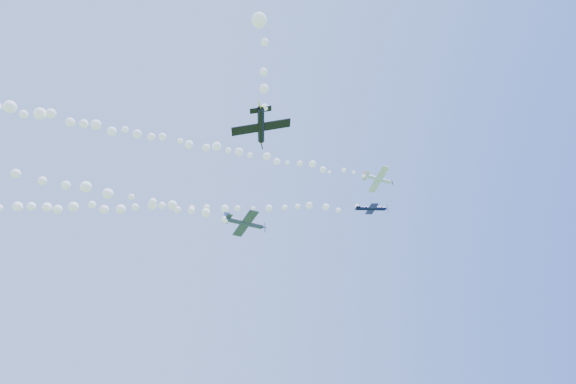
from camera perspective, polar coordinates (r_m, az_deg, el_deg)
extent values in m
cylinder|color=white|center=(94.85, 10.56, 1.55)|extent=(5.35, 2.65, 1.20)
cone|color=white|center=(96.01, 12.11, 1.12)|extent=(0.90, 0.90, 0.78)
cone|color=#9E2A12|center=(96.17, 12.33, 1.06)|extent=(0.36, 0.33, 0.28)
cube|color=black|center=(96.13, 12.27, 1.07)|extent=(0.16, 0.64, 1.67)
cube|color=white|center=(94.85, 10.69, 1.48)|extent=(1.92, 6.45, 2.22)
cube|color=white|center=(93.98, 9.24, 1.94)|extent=(0.97, 2.29, 0.83)
cube|color=#9E2A12|center=(94.34, 9.16, 2.13)|extent=(0.92, 0.46, 1.12)
sphere|color=black|center=(95.41, 10.94, 1.57)|extent=(0.74, 0.85, 0.86)
cylinder|color=#0C0C35|center=(88.67, 9.75, -1.94)|extent=(4.98, 3.05, 0.76)
cone|color=#0C0C35|center=(89.22, 11.53, -1.95)|extent=(0.86, 0.90, 0.70)
cone|color=white|center=(89.30, 11.78, -1.95)|extent=(0.35, 0.34, 0.25)
cube|color=black|center=(89.28, 11.71, -1.95)|extent=(0.16, 0.51, 1.64)
cube|color=#0C0C35|center=(88.67, 9.89, -2.01)|extent=(2.77, 6.41, 1.64)
cube|color=#0C0C35|center=(88.29, 8.24, -1.90)|extent=(1.25, 2.33, 0.60)
cube|color=white|center=(88.42, 8.19, -1.61)|extent=(0.87, 0.51, 1.04)
sphere|color=black|center=(88.90, 10.21, -1.74)|extent=(0.79, 0.88, 0.76)
cylinder|color=#373C50|center=(79.12, -5.26, -3.64)|extent=(6.32, 2.70, 0.93)
cone|color=#373C50|center=(80.23, -2.98, -4.16)|extent=(0.96, 1.02, 0.85)
cone|color=navy|center=(80.39, -2.67, -4.23)|extent=(0.39, 0.38, 0.30)
cube|color=black|center=(80.35, -2.75, -4.21)|extent=(0.13, 0.34, 2.01)
cube|color=#373C50|center=(79.13, -5.08, -3.76)|extent=(3.09, 7.95, 0.91)
cube|color=#373C50|center=(78.33, -7.20, -3.16)|extent=(1.42, 2.86, 0.36)
cube|color=navy|center=(78.64, -7.24, -2.80)|extent=(1.03, 0.41, 1.28)
sphere|color=black|center=(79.62, -4.65, -3.54)|extent=(0.91, 0.96, 0.84)
cylinder|color=black|center=(51.93, -3.22, 7.92)|extent=(0.86, 5.23, 0.74)
cone|color=black|center=(54.10, -3.20, 5.97)|extent=(0.71, 0.63, 0.70)
cone|color=yellow|center=(54.41, -3.20, 5.71)|extent=(0.25, 0.27, 0.24)
cube|color=black|center=(54.33, -3.20, 5.78)|extent=(0.51, 0.16, 1.63)
cube|color=black|center=(52.03, -3.20, 7.68)|extent=(6.40, 2.62, 1.65)
cube|color=black|center=(50.21, -3.26, 9.70)|extent=(2.32, 1.19, 0.61)
cube|color=yellow|center=(50.48, -3.37, 10.14)|extent=(0.49, 0.88, 1.03)
sphere|color=black|center=(52.70, -3.29, 7.66)|extent=(0.87, 0.77, 0.76)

